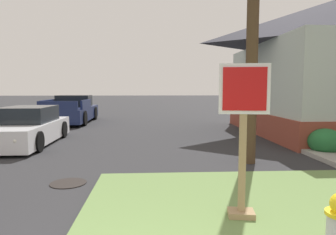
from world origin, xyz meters
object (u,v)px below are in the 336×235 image
object	(u,v)px
manhole_cover	(68,183)
parked_sedan_white	(27,128)
stop_sign	(243,146)
pickup_truck_navy	(72,111)

from	to	relation	value
manhole_cover	parked_sedan_white	size ratio (longest dim) A/B	0.16
manhole_cover	parked_sedan_white	xyz separation A→B (m)	(-2.51, 4.49, 0.53)
stop_sign	pickup_truck_navy	size ratio (longest dim) A/B	0.41
pickup_truck_navy	manhole_cover	bearing A→B (deg)	-76.41
parked_sedan_white	pickup_truck_navy	world-z (taller)	pickup_truck_navy
stop_sign	parked_sedan_white	bearing A→B (deg)	130.02
stop_sign	manhole_cover	xyz separation A→B (m)	(-2.88, 1.92, -1.07)
parked_sedan_white	stop_sign	bearing A→B (deg)	-49.98
parked_sedan_white	pickup_truck_navy	size ratio (longest dim) A/B	0.86
stop_sign	manhole_cover	bearing A→B (deg)	146.27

